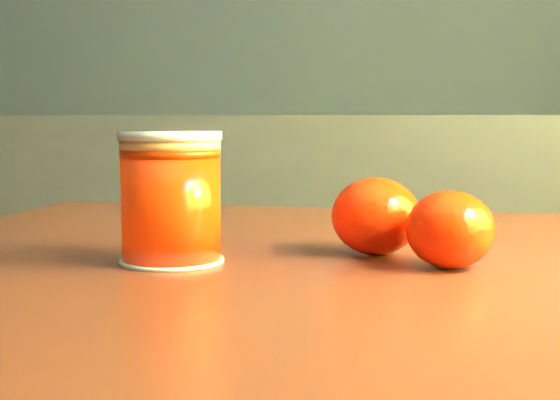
# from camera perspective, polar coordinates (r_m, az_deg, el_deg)

# --- Properties ---
(kitchen_counter) EXTENTS (3.15, 0.60, 0.90)m
(kitchen_counter) POSITION_cam_1_polar(r_m,az_deg,el_deg) (2.19, -13.03, -5.84)
(kitchen_counter) COLOR #48484D
(kitchen_counter) RESTS_ON ground
(table) EXTENTS (1.06, 0.75, 0.78)m
(table) POSITION_cam_1_polar(r_m,az_deg,el_deg) (0.65, 12.36, -13.33)
(table) COLOR maroon
(table) RESTS_ON ground
(juice_glass) EXTENTS (0.08, 0.08, 0.10)m
(juice_glass) POSITION_cam_1_polar(r_m,az_deg,el_deg) (0.62, -7.97, 0.13)
(juice_glass) COLOR #F22B04
(juice_glass) RESTS_ON table
(orange_front) EXTENTS (0.10, 0.10, 0.07)m
(orange_front) POSITION_cam_1_polar(r_m,az_deg,el_deg) (0.66, 7.00, -1.17)
(orange_front) COLOR #FF2705
(orange_front) RESTS_ON table
(orange_back) EXTENTS (0.09, 0.09, 0.06)m
(orange_back) POSITION_cam_1_polar(r_m,az_deg,el_deg) (0.61, 12.33, -2.12)
(orange_back) COLOR #FF2705
(orange_back) RESTS_ON table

